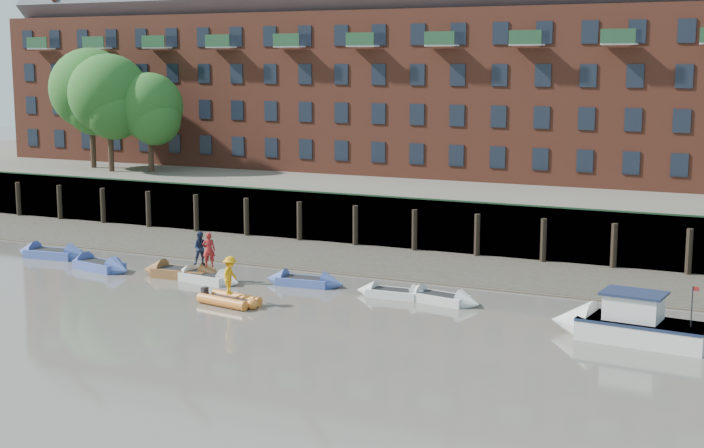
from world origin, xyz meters
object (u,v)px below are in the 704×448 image
Objects in this scene: rowboat_1 at (99,265)px; rowboat_3 at (206,278)px; motor_launch at (617,323)px; rowboat_6 at (440,298)px; person_rower_b at (201,248)px; person_rib_crew at (230,275)px; rowboat_2 at (183,273)px; rib_tender at (231,300)px; rowboat_4 at (304,281)px; rowboat_5 at (394,293)px; person_rower_a at (209,250)px; rowboat_0 at (53,254)px.

rowboat_1 is 1.08× the size of rowboat_3.
rowboat_1 is 0.74× the size of motor_launch.
rowboat_6 is 13.21m from person_rower_b.
person_rib_crew is at bearing -141.83° from rowboat_6.
rowboat_2 reaches higher than rib_tender.
rib_tender is 1.79× the size of person_rib_crew.
rowboat_6 is 2.40× the size of person_rib_crew.
rowboat_6 is at bearing -8.56° from rowboat_4.
rib_tender is at bearing -77.02° from person_rower_b.
rowboat_2 is at bearing -178.45° from rowboat_5.
motor_launch is at bearing -6.64° from rowboat_6.
rowboat_3 is 1.58m from person_rower_a.
rowboat_6 is 12.61m from person_rower_a.
person_rib_crew is at bearing 154.88° from rib_tender.
rowboat_4 is at bearing -172.66° from rowboat_6.
rowboat_2 is 6.91m from rib_tender.
rowboat_6 is at bearing 38.44° from rib_tender.
rowboat_0 is 2.75× the size of person_rib_crew.
rowboat_0 is 4.96m from rowboat_1.
rowboat_4 is (5.06, 1.51, -0.00)m from rowboat_3.
rowboat_5 is at bearing 15.49° from rowboat_1.
person_rower_a reaches higher than rib_tender.
rowboat_3 is 1.13× the size of rowboat_5.
rowboat_3 is (11.89, -1.51, -0.03)m from rowboat_0.
person_rib_crew reaches higher than rowboat_4.
person_rib_crew reaches higher than rowboat_3.
rib_tender is (3.89, -3.65, 0.01)m from rowboat_3.
rowboat_4 is 5.39m from person_rib_crew.
person_rib_crew is (-6.44, -4.75, 1.23)m from rowboat_5.
rowboat_3 is at bearing -168.86° from rowboat_4.
rowboat_2 is 2.56m from person_rower_a.
rowboat_4 is 1.35× the size of rib_tender.
rowboat_1 is at bearing 63.16° from person_rib_crew.
rowboat_5 is (17.41, 1.13, -0.04)m from rowboat_1.
rowboat_4 is (12.22, 1.49, -0.02)m from rowboat_1.
person_rower_b reaches higher than rowboat_0.
rib_tender is 0.49× the size of motor_launch.
rowboat_0 is at bearing -31.87° from person_rower_a.
motor_launch reaches higher than rowboat_0.
rowboat_3 is 2.53× the size of person_rower_b.
rowboat_3 is 1.57m from person_rower_b.
motor_launch is (28.76, -1.65, 0.44)m from rowboat_1.
rowboat_0 is at bearing 63.38° from person_rib_crew.
person_rower_a is at bearing -166.94° from rowboat_4.
rowboat_0 is at bearing 174.51° from rowboat_4.
motor_launch is at bearing -16.00° from rowboat_5.
rowboat_4 is 5.29m from rib_tender.
rowboat_5 is at bearing -29.87° from person_rower_b.
person_rower_a is (2.01, -0.45, 1.52)m from rowboat_2.
rowboat_5 is (10.26, 1.15, -0.02)m from rowboat_3.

